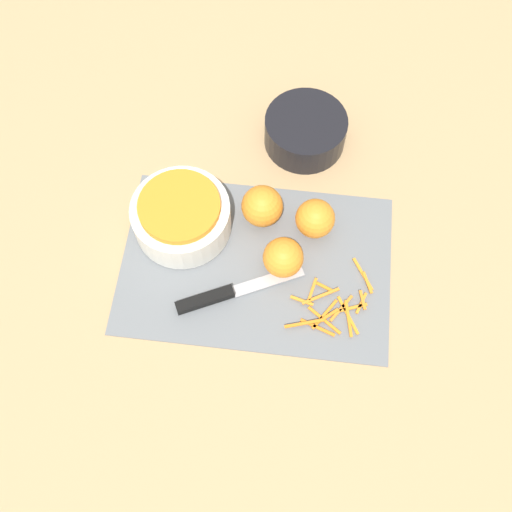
# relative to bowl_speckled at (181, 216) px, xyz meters

# --- Properties ---
(ground_plane) EXTENTS (4.00, 4.00, 0.00)m
(ground_plane) POSITION_rel_bowl_speckled_xyz_m (0.14, -0.06, -0.04)
(ground_plane) COLOR tan
(cutting_board) EXTENTS (0.48, 0.32, 0.01)m
(cutting_board) POSITION_rel_bowl_speckled_xyz_m (0.14, -0.06, -0.04)
(cutting_board) COLOR slate
(cutting_board) RESTS_ON ground_plane
(bowl_speckled) EXTENTS (0.18, 0.18, 0.08)m
(bowl_speckled) POSITION_rel_bowl_speckled_xyz_m (0.00, 0.00, 0.00)
(bowl_speckled) COLOR silver
(bowl_speckled) RESTS_ON cutting_board
(bowl_dark) EXTENTS (0.16, 0.16, 0.07)m
(bowl_dark) POSITION_rel_bowl_speckled_xyz_m (0.20, 0.22, -0.01)
(bowl_dark) COLOR black
(bowl_dark) RESTS_ON ground_plane
(knife) EXTENTS (0.22, 0.12, 0.02)m
(knife) POSITION_rel_bowl_speckled_xyz_m (0.08, -0.13, -0.03)
(knife) COLOR black
(knife) RESTS_ON cutting_board
(orange_left) EXTENTS (0.07, 0.07, 0.07)m
(orange_left) POSITION_rel_bowl_speckled_xyz_m (0.24, 0.02, -0.00)
(orange_left) COLOR orange
(orange_left) RESTS_ON cutting_board
(orange_right) EXTENTS (0.08, 0.08, 0.08)m
(orange_right) POSITION_rel_bowl_speckled_xyz_m (0.14, 0.04, -0.00)
(orange_right) COLOR orange
(orange_right) RESTS_ON cutting_board
(orange_back) EXTENTS (0.07, 0.07, 0.07)m
(orange_back) POSITION_rel_bowl_speckled_xyz_m (0.19, -0.06, -0.00)
(orange_back) COLOR orange
(orange_back) RESTS_ON cutting_board
(peel_pile) EXTENTS (0.15, 0.16, 0.01)m
(peel_pile) POSITION_rel_bowl_speckled_xyz_m (0.29, -0.13, -0.03)
(peel_pile) COLOR orange
(peel_pile) RESTS_ON cutting_board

